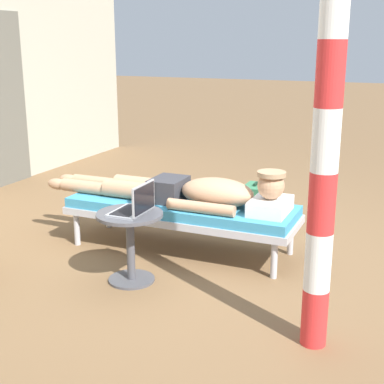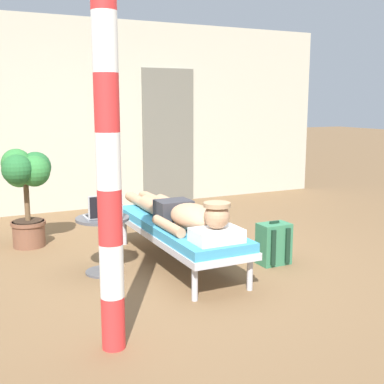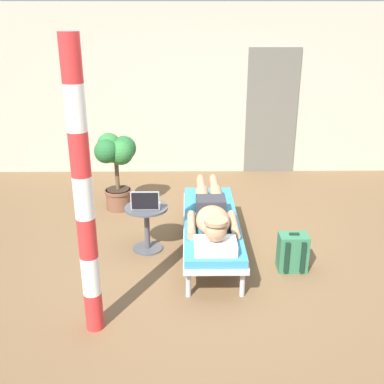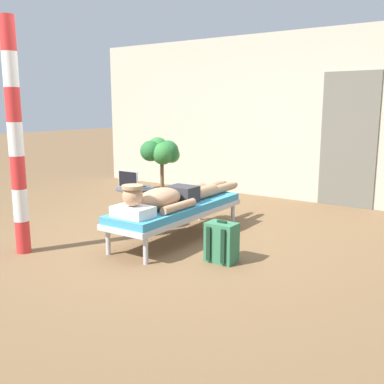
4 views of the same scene
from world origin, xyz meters
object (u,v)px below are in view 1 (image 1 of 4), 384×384
laptop (136,206)px  porch_post (326,140)px  person_reclining (191,191)px  side_table (130,235)px  backpack (255,206)px  lounge_chair (181,210)px

laptop → porch_post: size_ratio=0.13×
person_reclining → side_table: size_ratio=4.15×
laptop → backpack: (1.55, -0.41, -0.39)m
person_reclining → side_table: person_reclining is taller
backpack → porch_post: porch_post is taller
backpack → side_table: bearing=163.4°
side_table → backpack: side_table is taller
lounge_chair → porch_post: size_ratio=0.81×
person_reclining → laptop: size_ratio=7.00×
laptop → backpack: laptop is taller
person_reclining → porch_post: size_ratio=0.90×
side_table → porch_post: 1.67m
person_reclining → laptop: laptop is taller
laptop → porch_post: bearing=-104.1°
side_table → laptop: bearing=-90.0°
laptop → person_reclining: bearing=-8.9°
person_reclining → backpack: person_reclining is taller
side_table → porch_post: (-0.34, -1.40, 0.85)m
porch_post → lounge_chair: bearing=51.4°
side_table → person_reclining: bearing=-12.9°
person_reclining → backpack: 0.94m
lounge_chair → backpack: bearing=-24.7°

